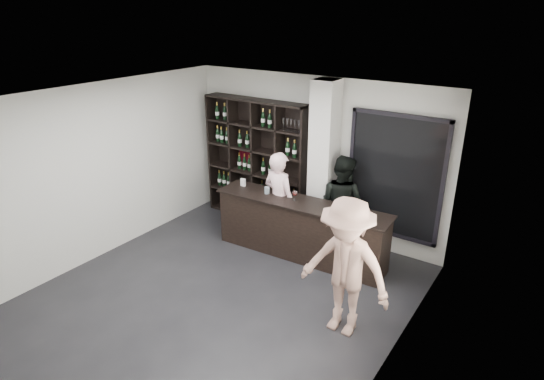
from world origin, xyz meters
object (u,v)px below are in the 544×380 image
Objects in this scene: taster_pink at (279,200)px; taster_black at (341,203)px; tasting_counter at (301,229)px; customer at (345,268)px; wine_shelf at (256,161)px.

taster_pink is 1.06m from taster_black.
taster_black is (0.91, 0.55, -0.02)m from taster_pink.
tasting_counter is at bearing 62.67° from taster_black.
customer is (1.95, -1.45, 0.07)m from taster_pink.
wine_shelf is at bearing 144.99° from customer.
customer reaches higher than taster_pink.
taster_black is (1.91, -0.17, -0.35)m from wine_shelf.
wine_shelf is 1.85m from tasting_counter.
taster_pink reaches higher than taster_black.
tasting_counter is 1.61× the size of customer.
taster_black is at bearing 118.70° from customer.
wine_shelf is 0.79× the size of tasting_counter.
wine_shelf is 1.27m from taster_pink.
taster_pink is (-0.50, 0.10, 0.37)m from tasting_counter.
wine_shelf reaches higher than tasting_counter.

